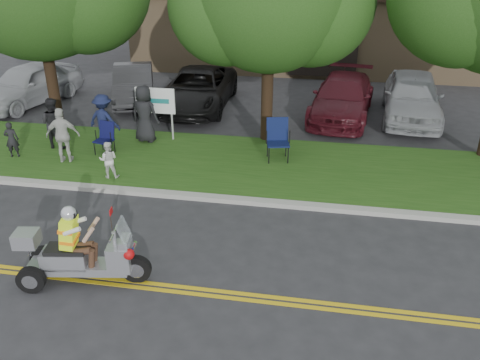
% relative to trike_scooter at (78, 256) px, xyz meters
% --- Properties ---
extents(ground, '(120.00, 120.00, 0.00)m').
position_rel_trike_scooter_xyz_m(ground, '(2.09, 0.56, -0.57)').
color(ground, '#28282B').
rests_on(ground, ground).
extents(centerline_near, '(60.00, 0.10, 0.01)m').
position_rel_trike_scooter_xyz_m(centerline_near, '(2.09, -0.02, -0.57)').
color(centerline_near, gold).
rests_on(centerline_near, ground).
extents(centerline_far, '(60.00, 0.10, 0.01)m').
position_rel_trike_scooter_xyz_m(centerline_far, '(2.09, 0.14, -0.57)').
color(centerline_far, gold).
rests_on(centerline_far, ground).
extents(curb, '(60.00, 0.25, 0.12)m').
position_rel_trike_scooter_xyz_m(curb, '(2.09, 3.61, -0.51)').
color(curb, '#A8A89E').
rests_on(curb, ground).
extents(grass_verge, '(60.00, 4.00, 0.10)m').
position_rel_trike_scooter_xyz_m(grass_verge, '(2.09, 5.76, -0.52)').
color(grass_verge, '#204B14').
rests_on(grass_verge, ground).
extents(commercial_building, '(18.00, 8.20, 4.00)m').
position_rel_trike_scooter_xyz_m(commercial_building, '(4.09, 19.54, 1.44)').
color(commercial_building, '#9E7F5B').
rests_on(commercial_building, ground).
extents(business_sign, '(1.25, 0.06, 1.75)m').
position_rel_trike_scooter_xyz_m(business_sign, '(-0.81, 7.16, 0.69)').
color(business_sign, silver).
rests_on(business_sign, ground).
extents(trike_scooter, '(2.50, 0.96, 1.64)m').
position_rel_trike_scooter_xyz_m(trike_scooter, '(0.00, 0.00, 0.00)').
color(trike_scooter, black).
rests_on(trike_scooter, ground).
extents(lawn_chair_a, '(0.58, 0.59, 0.93)m').
position_rel_trike_scooter_xyz_m(lawn_chair_a, '(-1.95, 5.82, 0.06)').
color(lawn_chair_a, black).
rests_on(lawn_chair_a, grass_verge).
extents(lawn_chair_b, '(0.75, 0.76, 1.19)m').
position_rel_trike_scooter_xyz_m(lawn_chair_b, '(3.10, 6.27, 0.20)').
color(lawn_chair_b, black).
rests_on(lawn_chair_b, grass_verge).
extents(spectator_adult_mid, '(0.83, 0.68, 1.55)m').
position_rel_trike_scooter_xyz_m(spectator_adult_mid, '(-3.63, 5.94, 0.31)').
color(spectator_adult_mid, black).
rests_on(spectator_adult_mid, grass_verge).
extents(spectator_adult_right, '(0.99, 0.60, 1.58)m').
position_rel_trike_scooter_xyz_m(spectator_adult_right, '(-2.83, 5.00, 0.33)').
color(spectator_adult_right, beige).
rests_on(spectator_adult_right, grass_verge).
extents(spectator_chair_a, '(1.11, 0.76, 1.59)m').
position_rel_trike_scooter_xyz_m(spectator_chair_a, '(-2.22, 6.41, 0.33)').
color(spectator_chair_a, '#161D3F').
rests_on(spectator_chair_a, grass_verge).
extents(spectator_chair_b, '(0.95, 0.70, 1.78)m').
position_rel_trike_scooter_xyz_m(spectator_chair_b, '(-1.09, 6.89, 0.42)').
color(spectator_chair_b, black).
rests_on(spectator_chair_b, grass_verge).
extents(child_left, '(0.45, 0.36, 1.06)m').
position_rel_trike_scooter_xyz_m(child_left, '(-4.50, 5.04, 0.07)').
color(child_left, black).
rests_on(child_left, grass_verge).
extents(child_right, '(0.57, 0.48, 1.01)m').
position_rel_trike_scooter_xyz_m(child_right, '(-1.18, 4.22, 0.04)').
color(child_right, silver).
rests_on(child_right, grass_verge).
extents(parked_car_far_left, '(2.94, 4.87, 1.55)m').
position_rel_trike_scooter_xyz_m(parked_car_far_left, '(-6.91, 10.07, 0.20)').
color(parked_car_far_left, '#A6A8AD').
rests_on(parked_car_far_left, ground).
extents(parked_car_left, '(2.75, 4.43, 1.38)m').
position_rel_trike_scooter_xyz_m(parked_car_left, '(-3.05, 11.08, 0.12)').
color(parked_car_left, '#2F2E31').
rests_on(parked_car_left, ground).
extents(parked_car_mid, '(2.45, 5.14, 1.42)m').
position_rel_trike_scooter_xyz_m(parked_car_mid, '(-0.41, 10.77, 0.14)').
color(parked_car_mid, black).
rests_on(parked_car_mid, ground).
extents(parked_car_right, '(2.59, 5.10, 1.42)m').
position_rel_trike_scooter_xyz_m(parked_car_right, '(4.96, 10.62, 0.14)').
color(parked_car_right, '#4A111A').
rests_on(parked_car_right, ground).
extents(parked_car_far_right, '(2.31, 4.95, 1.64)m').
position_rel_trike_scooter_xyz_m(parked_car_far_right, '(7.37, 10.84, 0.25)').
color(parked_car_far_right, '#9FA1A6').
rests_on(parked_car_far_right, ground).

